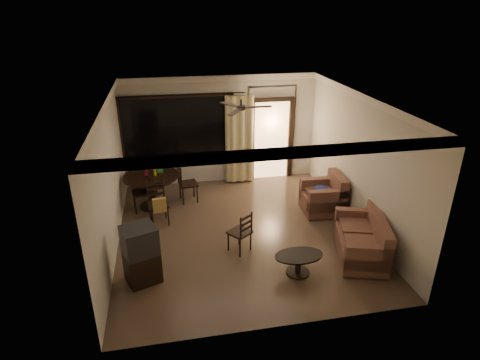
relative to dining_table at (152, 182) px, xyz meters
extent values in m
plane|color=#7F6651|center=(1.80, -1.54, -0.63)|extent=(5.50, 5.50, 0.00)
plane|color=beige|center=(1.80, 1.21, 0.77)|extent=(5.00, 0.00, 5.00)
plane|color=beige|center=(1.80, -4.29, 0.77)|extent=(5.00, 0.00, 5.00)
plane|color=beige|center=(-0.70, -1.54, 0.77)|extent=(0.00, 5.50, 5.50)
plane|color=beige|center=(4.30, -1.54, 0.77)|extent=(0.00, 5.50, 5.50)
plane|color=white|center=(1.80, -1.54, 2.17)|extent=(5.50, 5.50, 0.00)
cube|color=black|center=(0.70, 1.18, 0.95)|extent=(2.70, 0.04, 1.45)
cylinder|color=black|center=(0.80, 1.09, 1.75)|extent=(3.20, 0.03, 0.03)
cube|color=#FFC684|center=(3.15, 1.17, 0.42)|extent=(0.91, 0.03, 2.08)
cube|color=white|center=(4.29, -0.49, 0.67)|extent=(0.02, 0.18, 0.12)
cylinder|color=black|center=(1.80, -1.54, 2.11)|extent=(0.03, 0.03, 0.12)
cylinder|color=black|center=(1.80, -1.54, 2.02)|extent=(0.16, 0.16, 0.08)
cylinder|color=black|center=(0.00, 0.00, 0.15)|extent=(1.27, 1.27, 0.04)
cylinder|color=black|center=(0.00, 0.00, -0.23)|extent=(0.13, 0.13, 0.74)
cylinder|color=black|center=(0.00, 0.00, -0.61)|extent=(0.64, 0.64, 0.03)
cylinder|color=maroon|center=(-0.11, 0.04, 0.28)|extent=(0.06, 0.06, 0.22)
cylinder|color=#B79713|center=(0.09, -0.04, 0.26)|extent=(0.06, 0.06, 0.18)
cube|color=#278431|center=(0.21, 0.16, 0.19)|extent=(0.14, 0.10, 0.05)
cube|color=black|center=(-0.25, -0.13, -0.18)|extent=(0.48, 0.48, 0.04)
cube|color=black|center=(0.84, 0.13, -0.18)|extent=(0.48, 0.48, 0.04)
cube|color=black|center=(0.13, -0.84, -0.18)|extent=(0.48, 0.48, 0.04)
cube|color=tan|center=(0.16, -1.07, -0.08)|extent=(0.29, 0.12, 0.32)
cube|color=black|center=(-0.12, 0.76, -0.18)|extent=(0.48, 0.48, 0.04)
cube|color=black|center=(-0.16, -2.78, -0.35)|extent=(0.68, 0.65, 0.55)
cube|color=black|center=(-0.16, -2.78, 0.17)|extent=(0.68, 0.65, 0.49)
cube|color=black|center=(0.10, -2.68, 0.17)|extent=(0.16, 0.38, 0.33)
cube|color=#43271F|center=(3.85, -2.78, -0.42)|extent=(1.19, 1.67, 0.38)
cube|color=#43271F|center=(4.15, -2.87, -0.11)|extent=(0.61, 1.50, 0.61)
cube|color=#43271F|center=(3.66, -3.42, -0.23)|extent=(0.82, 0.39, 0.47)
cube|color=#43271F|center=(4.04, -2.14, -0.23)|extent=(0.82, 0.39, 0.47)
cube|color=#43271F|center=(3.81, -2.77, -0.20)|extent=(0.91, 1.42, 0.11)
cube|color=#43271F|center=(3.80, -0.98, -0.40)|extent=(0.92, 0.92, 0.41)
cube|color=#43271F|center=(4.14, -1.00, -0.07)|extent=(0.26, 0.88, 0.66)
cube|color=#43271F|center=(3.78, -1.32, -0.20)|extent=(0.88, 0.24, 0.51)
cube|color=#43271F|center=(3.83, -0.64, -0.20)|extent=(0.88, 0.24, 0.51)
cube|color=#43271F|center=(3.75, -0.98, -0.17)|extent=(0.65, 0.70, 0.12)
ellipsoid|color=navy|center=(3.75, -0.98, -0.06)|extent=(0.37, 0.31, 0.11)
ellipsoid|color=black|center=(2.53, -3.10, -0.26)|extent=(0.87, 0.52, 0.03)
cylinder|color=black|center=(2.53, -3.10, -0.44)|extent=(0.10, 0.10, 0.35)
cylinder|color=black|center=(2.53, -3.10, -0.61)|extent=(0.42, 0.42, 0.03)
cube|color=black|center=(1.64, -2.20, -0.22)|extent=(0.53, 0.53, 0.04)
camera|label=1|loc=(0.41, -8.67, 3.79)|focal=30.00mm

